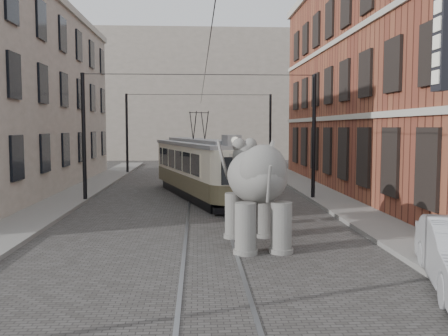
{
  "coord_description": "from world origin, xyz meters",
  "views": [
    {
      "loc": [
        -0.34,
        -17.11,
        3.49
      ],
      "look_at": [
        0.57,
        -0.31,
        2.1
      ],
      "focal_mm": 39.37,
      "sensor_mm": 36.0,
      "label": 1
    }
  ],
  "objects": [
    {
      "name": "sidewalk_left",
      "position": [
        -6.5,
        0.0,
        0.07
      ],
      "size": [
        2.0,
        60.0,
        0.15
      ],
      "primitive_type": "cube",
      "color": "slate",
      "rests_on": "ground"
    },
    {
      "name": "catenary",
      "position": [
        -0.2,
        5.0,
        3.0
      ],
      "size": [
        11.0,
        30.2,
        6.0
      ],
      "primitive_type": null,
      "color": "black",
      "rests_on": "ground"
    },
    {
      "name": "brick_building",
      "position": [
        11.0,
        9.0,
        6.0
      ],
      "size": [
        8.0,
        26.0,
        12.0
      ],
      "primitive_type": "cube",
      "color": "brown",
      "rests_on": "ground"
    },
    {
      "name": "ground",
      "position": [
        0.0,
        0.0,
        0.0
      ],
      "size": [
        120.0,
        120.0,
        0.0
      ],
      "primitive_type": "plane",
      "color": "#464441"
    },
    {
      "name": "tram",
      "position": [
        -0.25,
        7.28,
        2.13
      ],
      "size": [
        5.04,
        10.95,
        4.26
      ],
      "primitive_type": null,
      "rotation": [
        0.0,
        0.0,
        0.27
      ],
      "color": "beige",
      "rests_on": "ground"
    },
    {
      "name": "elephant",
      "position": [
        1.4,
        -2.79,
        1.59
      ],
      "size": [
        3.26,
        5.39,
        3.17
      ],
      "primitive_type": null,
      "rotation": [
        0.0,
        0.0,
        0.08
      ],
      "color": "#64615C",
      "rests_on": "ground"
    },
    {
      "name": "distant_block",
      "position": [
        0.0,
        40.0,
        7.0
      ],
      "size": [
        28.0,
        10.0,
        14.0
      ],
      "primitive_type": "cube",
      "color": "gray",
      "rests_on": "ground"
    },
    {
      "name": "tram_rails",
      "position": [
        0.0,
        0.0,
        0.01
      ],
      "size": [
        1.54,
        80.0,
        0.02
      ],
      "primitive_type": null,
      "color": "slate",
      "rests_on": "ground"
    },
    {
      "name": "sidewalk_right",
      "position": [
        6.0,
        0.0,
        0.07
      ],
      "size": [
        2.0,
        60.0,
        0.15
      ],
      "primitive_type": "cube",
      "color": "slate",
      "rests_on": "ground"
    }
  ]
}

